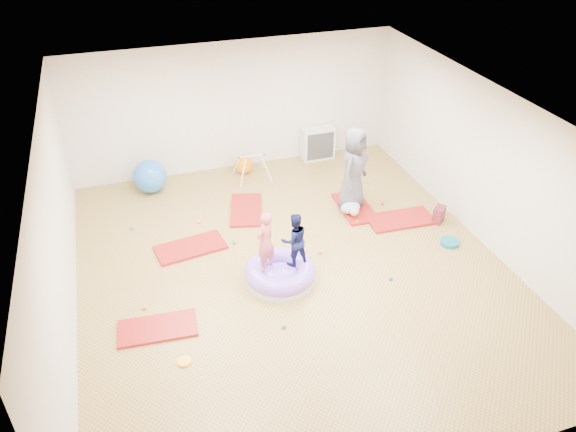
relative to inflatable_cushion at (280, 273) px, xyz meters
name	(u,v)px	position (x,y,z in m)	size (l,w,h in m)	color
room	(294,199)	(0.30, 0.20, 1.26)	(7.01, 8.01, 2.81)	#9F883F
gym_mat_front_left	(158,328)	(-2.06, -0.53, -0.12)	(1.15, 0.57, 0.05)	#B0210D
gym_mat_mid_left	(191,247)	(-1.25, 1.34, -0.12)	(1.22, 0.61, 0.05)	#B0210D
gym_mat_center_back	(246,210)	(0.01, 2.26, -0.12)	(1.20, 0.60, 0.05)	#B0210D
gym_mat_right	(400,219)	(2.73, 1.00, -0.12)	(1.26, 0.63, 0.05)	#B0210D
gym_mat_rear_right	(355,207)	(2.08, 1.67, -0.12)	(1.19, 0.59, 0.05)	#B0210D
inflatable_cushion	(280,273)	(0.00, 0.00, 0.00)	(1.17, 1.17, 0.37)	silver
child_pink	(265,239)	(-0.23, 0.04, 0.72)	(0.38, 0.25, 1.05)	#C95860
child_navy	(294,237)	(0.25, 0.01, 0.66)	(0.45, 0.35, 0.94)	#0E1339
adult_caregiver	(354,168)	(2.02, 1.74, 0.73)	(0.80, 0.52, 1.65)	#4E4D56
infant	(351,208)	(1.89, 1.45, 0.03)	(0.40, 0.40, 0.23)	#88B7DA
ball_pit_balls	(276,250)	(0.16, 0.80, -0.11)	(4.93, 3.42, 0.07)	blue
exercise_ball_blue	(150,176)	(-1.67, 3.62, 0.20)	(0.69, 0.69, 0.69)	blue
exercise_ball_orange	(244,165)	(0.36, 3.80, 0.06)	(0.40, 0.40, 0.40)	orange
infant_play_gym	(252,163)	(0.46, 3.49, 0.23)	(0.73, 0.70, 0.56)	silver
cube_shelf	(318,143)	(2.15, 3.99, 0.22)	(0.73, 0.36, 0.73)	silver
balance_disc	(450,242)	(3.21, 0.03, -0.11)	(0.34, 0.34, 0.08)	#0D6375
backpack	(439,215)	(3.40, 0.75, 0.02)	(0.27, 0.17, 0.32)	#BB2945
yellow_toy	(184,362)	(-1.79, -1.29, -0.13)	(0.20, 0.20, 0.03)	#FFA50A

